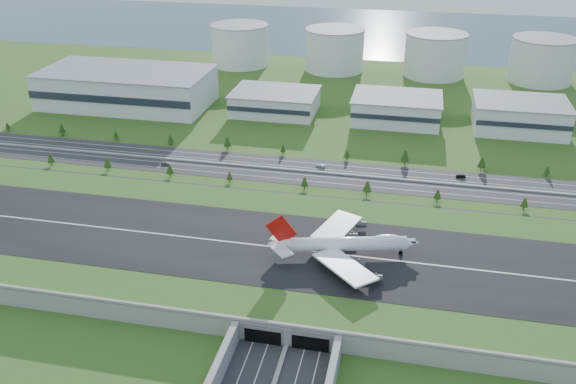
% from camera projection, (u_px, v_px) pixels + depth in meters
% --- Properties ---
extents(ground, '(1200.00, 1200.00, 0.00)m').
position_uv_depth(ground, '(311.00, 268.00, 257.41)').
color(ground, '#374B17').
rests_on(ground, ground).
extents(airfield_deck, '(520.00, 100.00, 9.20)m').
position_uv_depth(airfield_deck, '(312.00, 260.00, 255.48)').
color(airfield_deck, gray).
rests_on(airfield_deck, ground).
extents(north_expressway, '(560.00, 36.00, 0.12)m').
position_uv_depth(north_expressway, '(341.00, 175.00, 340.39)').
color(north_expressway, '#28282B').
rests_on(north_expressway, ground).
extents(tree_row, '(508.23, 48.65, 8.47)m').
position_uv_depth(tree_row, '(359.00, 170.00, 334.84)').
color(tree_row, '#3D2819').
rests_on(tree_row, ground).
extents(hangar_west, '(120.00, 60.00, 25.00)m').
position_uv_depth(hangar_west, '(127.00, 88.00, 445.10)').
color(hangar_west, silver).
rests_on(hangar_west, ground).
extents(hangar_mid_a, '(58.00, 42.00, 15.00)m').
position_uv_depth(hangar_mid_a, '(275.00, 102.00, 431.23)').
color(hangar_mid_a, silver).
rests_on(hangar_mid_a, ground).
extents(hangar_mid_b, '(58.00, 42.00, 17.00)m').
position_uv_depth(hangar_mid_b, '(396.00, 109.00, 414.95)').
color(hangar_mid_b, silver).
rests_on(hangar_mid_b, ground).
extents(hangar_mid_c, '(58.00, 42.00, 19.00)m').
position_uv_depth(hangar_mid_c, '(520.00, 116.00, 399.60)').
color(hangar_mid_c, silver).
rests_on(hangar_mid_c, ground).
extents(fuel_tank_a, '(50.00, 50.00, 35.00)m').
position_uv_depth(fuel_tank_a, '(240.00, 45.00, 542.76)').
color(fuel_tank_a, silver).
rests_on(fuel_tank_a, ground).
extents(fuel_tank_b, '(50.00, 50.00, 35.00)m').
position_uv_depth(fuel_tank_b, '(334.00, 50.00, 526.93)').
color(fuel_tank_b, silver).
rests_on(fuel_tank_b, ground).
extents(fuel_tank_c, '(50.00, 50.00, 35.00)m').
position_uv_depth(fuel_tank_c, '(435.00, 55.00, 511.10)').
color(fuel_tank_c, silver).
rests_on(fuel_tank_c, ground).
extents(fuel_tank_d, '(50.00, 50.00, 35.00)m').
position_uv_depth(fuel_tank_d, '(542.00, 60.00, 495.27)').
color(fuel_tank_d, silver).
rests_on(fuel_tank_d, ground).
extents(bay_water, '(1200.00, 260.00, 0.06)m').
position_uv_depth(bay_water, '(387.00, 31.00, 676.80)').
color(bay_water, '#345263').
rests_on(bay_water, ground).
extents(boeing_747, '(62.10, 58.01, 19.54)m').
position_uv_depth(boeing_747, '(344.00, 244.00, 248.85)').
color(boeing_747, white).
rests_on(boeing_747, airfield_deck).
extents(car_4, '(4.90, 2.12, 1.65)m').
position_uv_depth(car_4, '(165.00, 164.00, 351.70)').
color(car_4, '#505055').
rests_on(car_4, ground).
extents(car_5, '(5.36, 2.24, 1.72)m').
position_uv_depth(car_5, '(461.00, 176.00, 336.40)').
color(car_5, black).
rests_on(car_5, ground).
extents(car_7, '(6.01, 3.77, 1.62)m').
position_uv_depth(car_7, '(321.00, 165.00, 349.36)').
color(car_7, white).
rests_on(car_7, ground).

